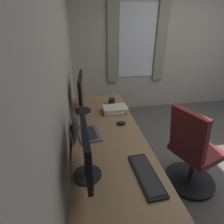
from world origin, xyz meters
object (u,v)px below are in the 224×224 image
laptop_leftmost (83,131)px  monitor_primary (86,148)px  office_chair (192,153)px  monitor_secondary (81,91)px  mouse_main (121,123)px  drawer_pedestal (106,166)px  book_stack_near (114,109)px  coffee_mug (112,101)px  keyboard_main (146,175)px

laptop_leftmost → monitor_primary: bearing=-178.4°
monitor_primary → laptop_leftmost: bearing=1.6°
laptop_leftmost → office_chair: office_chair is taller
monitor_secondary → office_chair: size_ratio=0.60×
mouse_main → office_chair: office_chair is taller
drawer_pedestal → laptop_leftmost: (0.04, 0.20, 0.43)m
drawer_pedestal → office_chair: bearing=-95.0°
drawer_pedestal → mouse_main: bearing=-46.7°
mouse_main → office_chair: (-0.26, -0.72, -0.29)m
monitor_primary → drawer_pedestal: bearing=-21.9°
laptop_leftmost → book_stack_near: bearing=-40.4°
mouse_main → coffee_mug: 0.54m
monitor_secondary → keyboard_main: size_ratio=1.36×
monitor_secondary → mouse_main: 0.61m
drawer_pedestal → monitor_secondary: monitor_secondary is taller
coffee_mug → office_chair: office_chair is taller
drawer_pedestal → keyboard_main: 0.71m
drawer_pedestal → coffee_mug: size_ratio=5.62×
monitor_primary → monitor_secondary: size_ratio=0.94×
drawer_pedestal → keyboard_main: (-0.54, -0.22, 0.39)m
monitor_secondary → office_chair: bearing=-120.8°
book_stack_near → office_chair: bearing=-127.9°
drawer_pedestal → monitor_primary: 0.80m
book_stack_near → monitor_secondary: bearing=76.6°
coffee_mug → book_stack_near: bearing=178.2°
book_stack_near → office_chair: size_ratio=0.31×
monitor_secondary → laptop_leftmost: monitor_secondary is taller
mouse_main → keyboard_main: bearing=-178.3°
keyboard_main → book_stack_near: 1.04m
keyboard_main → coffee_mug: bearing=1.4°
office_chair → monitor_primary: bearing=109.5°
laptop_leftmost → book_stack_near: (0.45, -0.38, -0.01)m
monitor_primary → book_stack_near: bearing=-20.9°
coffee_mug → monitor_primary: bearing=162.6°
keyboard_main → monitor_secondary: bearing=20.2°
book_stack_near → drawer_pedestal: bearing=160.1°
book_stack_near → office_chair: (-0.57, -0.74, -0.31)m
keyboard_main → mouse_main: 0.73m
laptop_leftmost → keyboard_main: (-0.59, -0.42, -0.04)m
book_stack_near → coffee_mug: 0.23m
drawer_pedestal → laptop_leftmost: size_ratio=2.07×
laptop_leftmost → coffee_mug: size_ratio=2.72×
keyboard_main → coffee_mug: size_ratio=3.44×
monitor_secondary → office_chair: (-0.66, -1.11, -0.53)m
keyboard_main → monitor_primary: bearing=79.6°
monitor_secondary → book_stack_near: (-0.09, -0.38, -0.22)m
drawer_pedestal → book_stack_near: size_ratio=2.29×
monitor_primary → monitor_secondary: bearing=0.4°
mouse_main → coffee_mug: bearing=1.1°
monitor_primary → office_chair: size_ratio=0.56×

